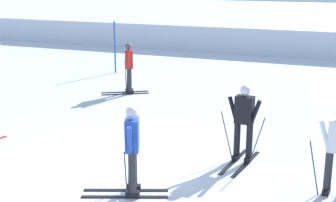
{
  "coord_description": "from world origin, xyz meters",
  "views": [
    {
      "loc": [
        4.43,
        -8.5,
        4.01
      ],
      "look_at": [
        0.27,
        2.14,
        0.9
      ],
      "focal_mm": 50.82,
      "sensor_mm": 36.0,
      "label": 1
    }
  ],
  "objects_px": {
    "skier_blue": "(132,148)",
    "skier_black": "(244,121)",
    "skier_red": "(129,67)",
    "trail_marker_pole": "(115,47)"
  },
  "relations": [
    {
      "from": "skier_black",
      "to": "skier_blue",
      "type": "xyz_separation_m",
      "value": [
        -1.54,
        -2.33,
        -0.0
      ]
    },
    {
      "from": "skier_black",
      "to": "skier_blue",
      "type": "bearing_deg",
      "value": -123.53
    },
    {
      "from": "skier_red",
      "to": "trail_marker_pole",
      "type": "bearing_deg",
      "value": 125.04
    },
    {
      "from": "skier_blue",
      "to": "skier_red",
      "type": "bearing_deg",
      "value": 116.36
    },
    {
      "from": "skier_blue",
      "to": "skier_black",
      "type": "bearing_deg",
      "value": 56.47
    },
    {
      "from": "skier_red",
      "to": "trail_marker_pole",
      "type": "xyz_separation_m",
      "value": [
        -2.02,
        2.88,
        0.13
      ]
    },
    {
      "from": "skier_red",
      "to": "trail_marker_pole",
      "type": "distance_m",
      "value": 3.53
    },
    {
      "from": "skier_black",
      "to": "skier_red",
      "type": "relative_size",
      "value": 1.0
    },
    {
      "from": "trail_marker_pole",
      "to": "skier_black",
      "type": "bearing_deg",
      "value": -46.84
    },
    {
      "from": "skier_black",
      "to": "skier_red",
      "type": "distance_m",
      "value": 6.73
    }
  ]
}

